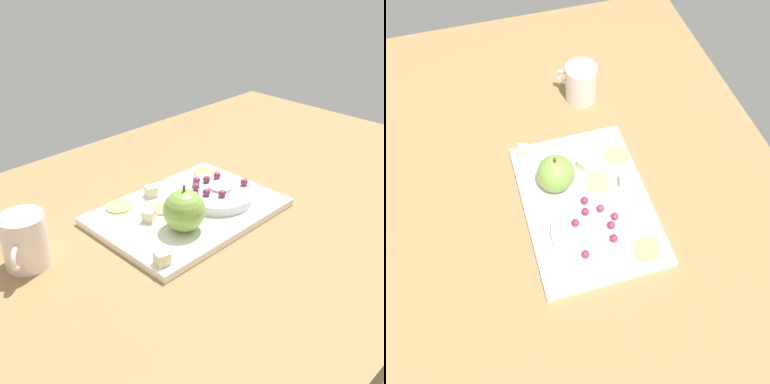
{
  "view_description": "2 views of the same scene",
  "coord_description": "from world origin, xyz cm",
  "views": [
    {
      "loc": [
        -62.72,
        -58.31,
        54.25
      ],
      "look_at": [
        -3.77,
        0.05,
        9.54
      ],
      "focal_mm": 44.28,
      "sensor_mm": 36.0,
      "label": 1
    },
    {
      "loc": [
        38.79,
        -14.4,
        81.06
      ],
      "look_at": [
        -5.92,
        -1.56,
        9.13
      ],
      "focal_mm": 39.39,
      "sensor_mm": 36.0,
      "label": 2
    }
  ],
  "objects": [
    {
      "name": "cracker_2",
      "position": [
        -8.83,
        3.5,
        6.53
      ],
      "size": [
        5.36,
        5.36,
        0.4
      ],
      "primitive_type": "cylinder",
      "color": "tan",
      "rests_on": "platter"
    },
    {
      "name": "apple_stem",
      "position": [
        -10.8,
        -4.91,
        14.87
      ],
      "size": [
        0.5,
        0.5,
        1.2
      ],
      "primitive_type": "cylinder",
      "color": "brown",
      "rests_on": "apple_whole"
    },
    {
      "name": "cheese_cube_1",
      "position": [
        -13.58,
        1.91,
        7.47
      ],
      "size": [
        3.06,
        3.06,
        2.28
      ],
      "primitive_type": "cube",
      "rotation": [
        0.0,
        0.0,
        0.47
      ],
      "color": "beige",
      "rests_on": "platter"
    },
    {
      "name": "serving_dish",
      "position": [
        2.24,
        -1.4,
        7.31
      ],
      "size": [
        15.51,
        15.51,
        1.98
      ],
      "primitive_type": "cylinder",
      "color": "silver",
      "rests_on": "platter"
    },
    {
      "name": "cracker_0",
      "position": [
        8.83,
        8.04,
        6.53
      ],
      "size": [
        5.36,
        5.36,
        0.4
      ],
      "primitive_type": "cylinder",
      "color": "tan",
      "rests_on": "platter"
    },
    {
      "name": "grape_2",
      "position": [
        6.01,
        2.1,
        9.09
      ],
      "size": [
        1.68,
        1.51,
        1.56
      ],
      "primitive_type": "ellipsoid",
      "color": "#8C2A4C",
      "rests_on": "serving_dish"
    },
    {
      "name": "grape_3",
      "position": [
        1.47,
        3.86,
        8.99
      ],
      "size": [
        1.68,
        1.51,
        1.36
      ],
      "primitive_type": "ellipsoid",
      "color": "#932C58",
      "rests_on": "serving_dish"
    },
    {
      "name": "grape_5",
      "position": [
        -3.63,
        -0.84,
        9.1
      ],
      "size": [
        1.68,
        1.51,
        1.59
      ],
      "primitive_type": "ellipsoid",
      "color": "#8F2758",
      "rests_on": "serving_dish"
    },
    {
      "name": "cheese_cube_2",
      "position": [
        -20.97,
        -9.96,
        7.47
      ],
      "size": [
        2.7,
        2.7,
        2.28
      ],
      "primitive_type": "cube",
      "rotation": [
        0.0,
        0.0,
        1.37
      ],
      "color": "beige",
      "rests_on": "platter"
    },
    {
      "name": "cheese_cube_0",
      "position": [
        -6.85,
        9.07,
        7.47
      ],
      "size": [
        2.87,
        2.87,
        2.28
      ],
      "primitive_type": "cube",
      "rotation": [
        0.0,
        0.0,
        1.26
      ],
      "color": "beige",
      "rests_on": "platter"
    },
    {
      "name": "apple_slice_0",
      "position": [
        3.49,
        -1.29,
        8.6
      ],
      "size": [
        5.08,
        5.08,
        0.6
      ],
      "primitive_type": "cylinder",
      "color": "beige",
      "rests_on": "serving_dish"
    },
    {
      "name": "cracker_1",
      "position": [
        -14.63,
        10.07,
        6.53
      ],
      "size": [
        5.36,
        5.36,
        0.4
      ],
      "primitive_type": "cylinder",
      "color": "tan",
      "rests_on": "platter"
    },
    {
      "name": "table",
      "position": [
        0.0,
        0.0,
        2.43
      ],
      "size": [
        146.31,
        90.8,
        4.85
      ],
      "primitive_type": "cube",
      "color": "#977548",
      "rests_on": "ground"
    },
    {
      "name": "grape_0",
      "position": [
        -1.13,
        -1.44,
        9.06
      ],
      "size": [
        1.68,
        1.51,
        1.51
      ],
      "primitive_type": "ellipsoid",
      "color": "#862857",
      "rests_on": "serving_dish"
    },
    {
      "name": "cup",
      "position": [
        -35.75,
        7.68,
        9.63
      ],
      "size": [
        8.91,
        9.24,
        9.56
      ],
      "color": "white",
      "rests_on": "table"
    },
    {
      "name": "apple_whole",
      "position": [
        -10.8,
        -4.91,
        10.3
      ],
      "size": [
        7.94,
        7.94,
        7.94
      ],
      "primitive_type": "sphere",
      "color": "#7FAC46",
      "rests_on": "platter"
    },
    {
      "name": "platter",
      "position": [
        -4.9,
        -0.12,
        5.59
      ],
      "size": [
        36.39,
        25.8,
        1.47
      ],
      "primitive_type": "cube",
      "color": "white",
      "rests_on": "table"
    },
    {
      "name": "grape_7",
      "position": [
        0.73,
        -4.0,
        9.02
      ],
      "size": [
        1.68,
        1.51,
        1.43
      ],
      "primitive_type": "ellipsoid",
      "color": "#862952",
      "rests_on": "serving_dish"
    },
    {
      "name": "grape_1",
      "position": [
        7.69,
        -4.0,
        9.07
      ],
      "size": [
        1.68,
        1.51,
        1.54
      ],
      "primitive_type": "ellipsoid",
      "color": "#892E54",
      "rests_on": "serving_dish"
    },
    {
      "name": "grape_4",
      "position": [
        -1.0,
        1.68,
        9.09
      ],
      "size": [
        1.68,
        1.51,
        1.57
      ],
      "primitive_type": "ellipsoid",
      "color": "#893655",
      "rests_on": "serving_dish"
    },
    {
      "name": "grape_6",
      "position": [
        3.17,
        2.52,
        9.06
      ],
      "size": [
        1.68,
        1.51,
        1.51
      ],
      "primitive_type": "ellipsoid",
      "color": "#892A45",
      "rests_on": "serving_dish"
    }
  ]
}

